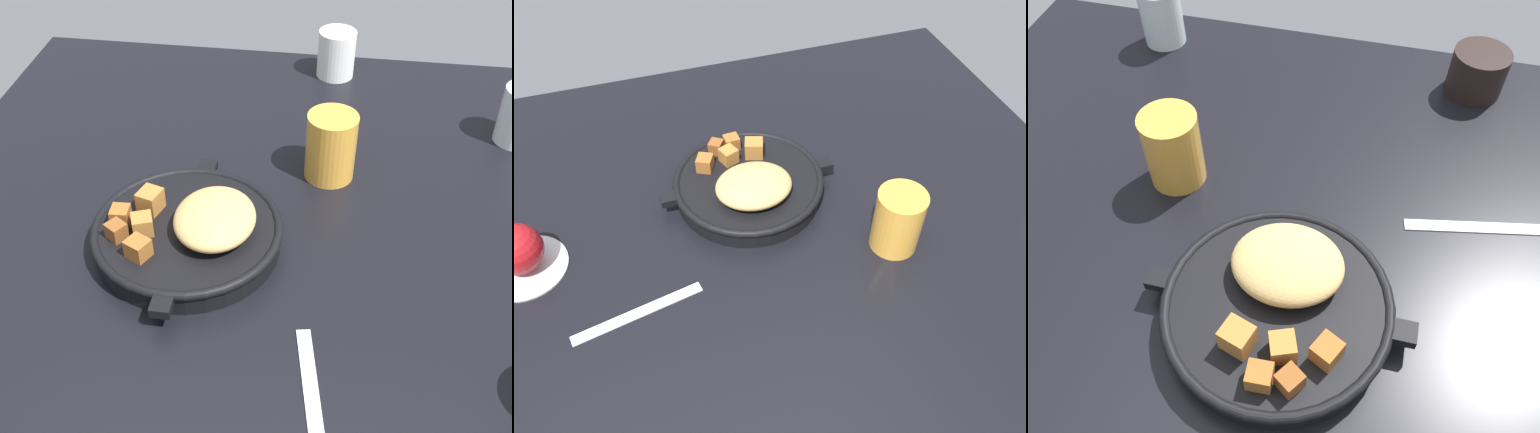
# 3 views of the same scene
# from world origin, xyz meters

# --- Properties ---
(ground_plane) EXTENTS (1.15, 0.93, 0.02)m
(ground_plane) POSITION_xyz_m (0.00, 0.00, -0.01)
(ground_plane) COLOR black
(cast_iron_skillet) EXTENTS (0.29, 0.24, 0.07)m
(cast_iron_skillet) POSITION_xyz_m (-0.02, -0.06, 0.03)
(cast_iron_skillet) COLOR black
(cast_iron_skillet) RESTS_ON ground_plane
(butter_knife) EXTENTS (0.18, 0.05, 0.00)m
(butter_knife) POSITION_xyz_m (0.19, 0.11, 0.00)
(butter_knife) COLOR silver
(butter_knife) RESTS_ON ground_plane
(white_creamer_pitcher) EXTENTS (0.07, 0.07, 0.08)m
(white_creamer_pitcher) POSITION_xyz_m (-0.50, 0.10, 0.04)
(white_creamer_pitcher) COLOR white
(white_creamer_pitcher) RESTS_ON ground_plane
(juice_glass_amber) EXTENTS (0.07, 0.07, 0.10)m
(juice_glass_amber) POSITION_xyz_m (-0.20, 0.10, 0.05)
(juice_glass_amber) COLOR gold
(juice_glass_amber) RESTS_ON ground_plane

